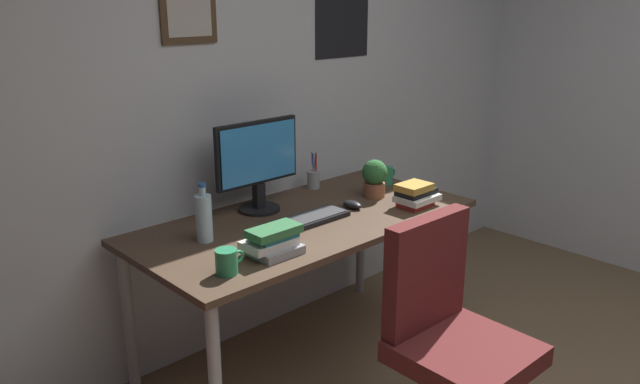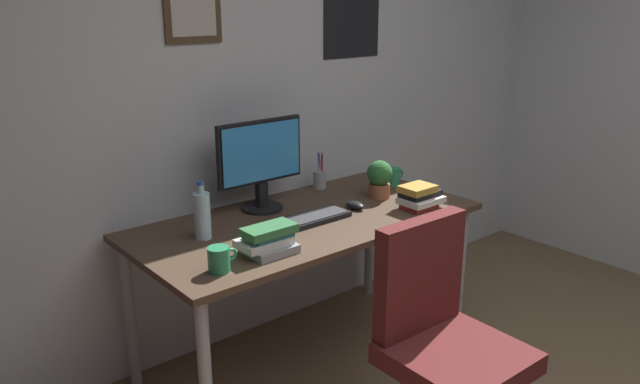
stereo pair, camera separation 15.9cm
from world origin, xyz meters
The scene contains 13 objects.
wall_back centered at (0.00, 2.15, 1.30)m, with size 4.40×0.10×2.60m.
desk centered at (-0.19, 1.67, 0.68)m, with size 1.62×0.79×0.75m.
office_chair centered at (-0.21, 0.84, 0.53)m, with size 0.55×0.57×0.95m.
monitor centered at (-0.27, 1.91, 0.99)m, with size 0.46×0.20×0.43m.
keyboard centered at (-0.22, 1.63, 0.77)m, with size 0.43×0.15×0.03m.
computer_mouse centered at (0.08, 1.62, 0.77)m, with size 0.06×0.11×0.04m.
water_bottle centered at (-0.68, 1.76, 0.86)m, with size 0.07×0.07×0.25m.
coffee_mug_near centered at (-0.80, 1.42, 0.80)m, with size 0.12×0.08×0.10m.
coffee_mug_far centered at (0.51, 1.78, 0.80)m, with size 0.11×0.07×0.09m.
potted_plant centered at (0.29, 1.67, 0.86)m, with size 0.13×0.13×0.19m.
pen_cup centered at (0.16, 2.00, 0.81)m, with size 0.07×0.07×0.20m.
book_stack_left centered at (-0.56, 1.45, 0.81)m, with size 0.23×0.17×0.12m.
book_stack_right centered at (0.32, 1.43, 0.81)m, with size 0.21×0.15×0.12m.
Camera 1 is at (-2.00, -0.34, 1.73)m, focal length 34.78 mm.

